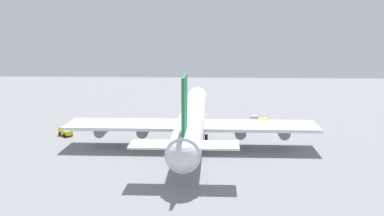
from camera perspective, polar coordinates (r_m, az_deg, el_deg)
ground_plane at (r=113.09m, az=-0.00°, el=-4.34°), size 280.84×280.84×0.00m
cargo_airplane at (r=111.34m, az=-0.01°, el=-1.36°), size 70.21×57.44×19.33m
maintenance_van at (r=132.45m, az=-12.44°, el=-1.94°), size 5.24×4.73×2.23m
baggage_tug at (r=125.10m, az=-15.08°, el=-2.76°), size 4.11×4.17×2.19m
pushback_tractor at (r=136.21m, az=8.03°, el=-1.45°), size 3.33×5.54×2.49m
safety_cone_nose at (r=144.00m, az=-0.97°, el=-1.04°), size 0.48×0.48×0.68m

